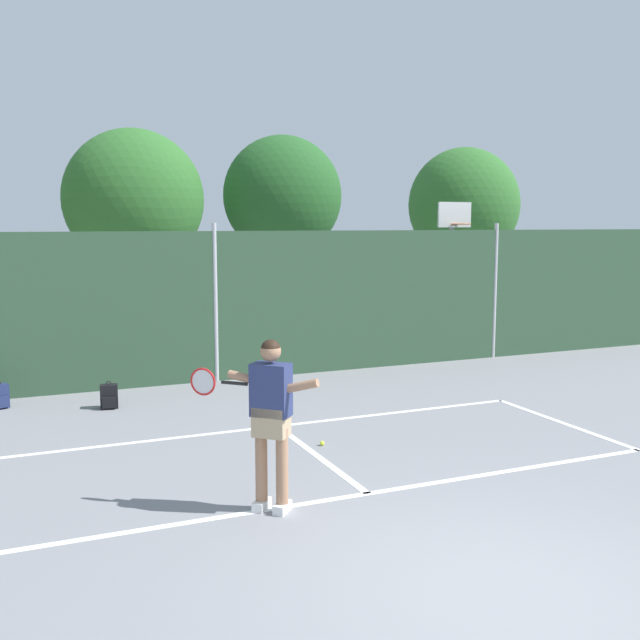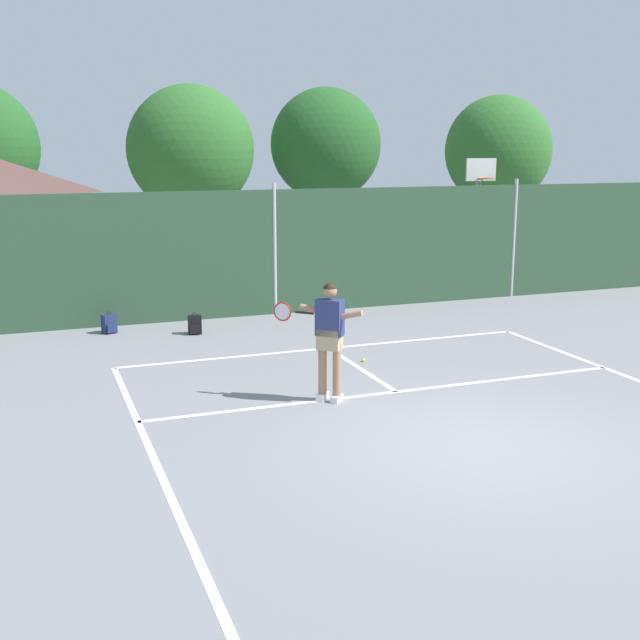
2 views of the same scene
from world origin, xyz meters
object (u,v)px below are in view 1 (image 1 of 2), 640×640
Objects in this scene: tennis_player at (270,409)px; backpack_black at (109,397)px; tennis_ball at (322,443)px; basketball_hoop at (453,254)px.

tennis_player is 4.01× the size of backpack_black.
tennis_ball is at bearing -53.29° from backpack_black.
backpack_black is at bearing 101.26° from tennis_player.
basketball_hoop is 8.84m from tennis_ball.
tennis_player is 28.10× the size of tennis_ball.
basketball_hoop is 9.16m from backpack_black.
backpack_black is (-1.03, 5.17, -0.92)m from tennis_player.
tennis_ball is (-6.03, -6.05, -2.28)m from basketball_hoop.
basketball_hoop is 53.79× the size of tennis_ball.
tennis_player reaches higher than tennis_ball.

